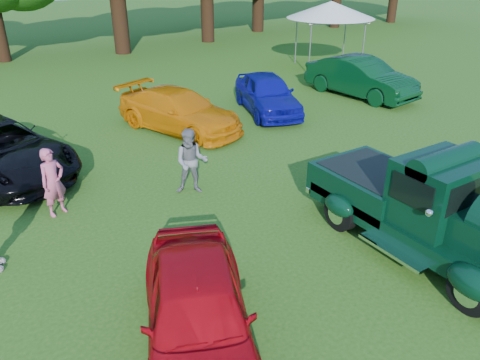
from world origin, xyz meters
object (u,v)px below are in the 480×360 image
hero_pickup (425,209)px  back_car_orange (179,111)px  back_car_blue (267,93)px  red_convertible (197,311)px  canopy_tent (331,10)px  spectator_grey (191,162)px  back_car_green (361,77)px  spectator_pink (53,182)px

hero_pickup → back_car_orange: size_ratio=1.10×
back_car_orange → back_car_blue: bearing=-19.6°
hero_pickup → red_convertible: (-5.23, 0.04, -0.20)m
canopy_tent → spectator_grey: bearing=-144.8°
back_car_green → hero_pickup: bearing=-136.1°
back_car_green → back_car_orange: bearing=171.3°
hero_pickup → back_car_blue: bearing=73.9°
back_car_orange → canopy_tent: bearing=2.7°
back_car_orange → canopy_tent: (10.93, 4.56, 2.23)m
canopy_tent → hero_pickup: bearing=-125.6°
back_car_green → spectator_pink: spectator_pink is taller
back_car_green → canopy_tent: 5.87m
hero_pickup → back_car_orange: hero_pickup is taller
spectator_pink → spectator_grey: 3.29m
spectator_grey → spectator_pink: bearing=-162.0°
back_car_blue → canopy_tent: bearing=50.3°
spectator_pink → back_car_blue: bearing=1.5°
hero_pickup → back_car_green: hero_pickup is taller
spectator_pink → spectator_grey: size_ratio=0.97×
hero_pickup → spectator_grey: size_ratio=3.09×
hero_pickup → red_convertible: size_ratio=1.30×
back_car_orange → spectator_grey: 4.78m
spectator_pink → hero_pickup: bearing=-63.7°
back_car_orange → back_car_blue: (3.74, 0.02, 0.04)m
hero_pickup → back_car_green: bearing=50.6°
back_car_blue → spectator_pink: (-8.75, -3.70, 0.09)m
back_car_orange → back_car_green: back_car_green is taller
back_car_orange → spectator_grey: bearing=-132.2°
hero_pickup → spectator_grey: (-2.88, 4.78, -0.04)m
canopy_tent → spectator_pink: bearing=-152.7°
back_car_green → canopy_tent: canopy_tent is taller
hero_pickup → spectator_pink: (-6.09, 5.54, -0.07)m
red_convertible → back_car_orange: 10.06m
spectator_pink → spectator_grey: spectator_grey is taller
red_convertible → spectator_grey: (2.35, 4.74, 0.16)m
hero_pickup → canopy_tent: 17.05m
hero_pickup → spectator_pink: size_ratio=3.21×
spectator_grey → canopy_tent: (12.73, 8.99, 2.07)m
back_car_orange → red_convertible: bearing=-134.4°
red_convertible → back_car_blue: back_car_blue is taller
back_car_blue → back_car_orange: bearing=-161.6°
hero_pickup → spectator_grey: 5.59m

